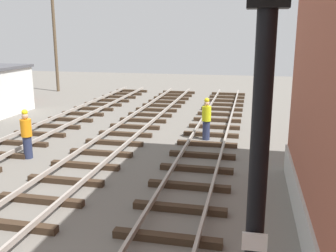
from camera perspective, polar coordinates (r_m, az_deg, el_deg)
signal_mast at (r=3.64m, az=13.58°, el=-1.20°), size 0.36×0.40×5.87m
utility_pole_far at (r=32.23m, az=-16.55°, el=13.50°), size 1.80×0.24×9.25m
track_worker_foreground at (r=15.15m, az=-20.28°, el=-1.15°), size 0.40×0.40×1.87m
track_worker_distant at (r=16.82m, az=5.73°, el=1.04°), size 0.40×0.40×1.87m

